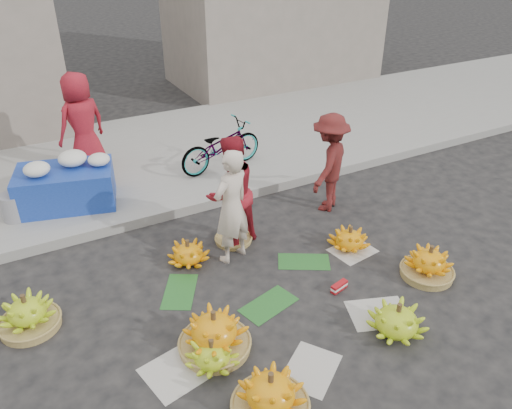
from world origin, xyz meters
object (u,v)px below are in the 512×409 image
vendor_cream (231,207)px  bicycle (221,146)px  banana_bunch_4 (428,263)px  flower_table (66,184)px  banana_bunch_0 (214,333)px

vendor_cream → bicycle: (0.90, 2.26, -0.23)m
banana_bunch_4 → flower_table: size_ratio=0.41×
banana_bunch_0 → banana_bunch_4: (2.76, -0.14, -0.03)m
vendor_cream → bicycle: vendor_cream is taller
bicycle → banana_bunch_0: bearing=145.2°
banana_bunch_4 → vendor_cream: (-1.91, 1.47, 0.56)m
banana_bunch_4 → bicycle: (-1.01, 3.74, 0.34)m
vendor_cream → bicycle: bearing=-131.6°
banana_bunch_4 → flower_table: flower_table is taller
vendor_cream → flower_table: 2.75m
banana_bunch_0 → vendor_cream: bearing=57.4°
banana_bunch_0 → bicycle: (1.76, 3.60, 0.31)m
banana_bunch_0 → flower_table: (-0.75, 3.55, 0.23)m
bicycle → vendor_cream: bearing=149.4°
vendor_cream → flower_table: bearing=-74.1°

